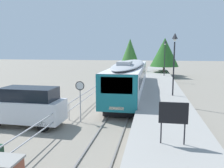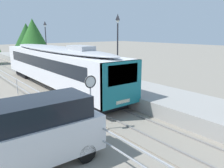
# 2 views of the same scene
# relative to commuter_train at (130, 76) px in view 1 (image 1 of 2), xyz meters

# --- Properties ---
(ground_plane) EXTENTS (160.00, 160.00, 0.00)m
(ground_plane) POSITION_rel_commuter_train_xyz_m (-3.00, 0.94, -2.14)
(ground_plane) COLOR gray
(track_rails) EXTENTS (3.20, 60.00, 0.14)m
(track_rails) POSITION_rel_commuter_train_xyz_m (0.00, 0.94, -2.11)
(track_rails) COLOR gray
(track_rails) RESTS_ON ground
(commuter_train) EXTENTS (2.82, 18.15, 3.74)m
(commuter_train) POSITION_rel_commuter_train_xyz_m (0.00, 0.00, 0.00)
(commuter_train) COLOR silver
(commuter_train) RESTS_ON track_rails
(station_platform) EXTENTS (3.90, 60.00, 0.90)m
(station_platform) POSITION_rel_commuter_train_xyz_m (3.25, 0.94, -1.69)
(station_platform) COLOR #999691
(station_platform) RESTS_ON ground
(platform_lamp_mid_platform) EXTENTS (0.34, 0.34, 5.35)m
(platform_lamp_mid_platform) POSITION_rel_commuter_train_xyz_m (4.10, -3.46, 2.48)
(platform_lamp_mid_platform) COLOR #232328
(platform_lamp_mid_platform) RESTS_ON station_platform
(platform_lamp_far_end) EXTENTS (0.34, 0.34, 5.35)m
(platform_lamp_far_end) POSITION_rel_commuter_train_xyz_m (4.10, 12.06, 2.48)
(platform_lamp_far_end) COLOR #232328
(platform_lamp_far_end) RESTS_ON station_platform
(platform_notice_board) EXTENTS (1.20, 0.08, 1.80)m
(platform_notice_board) POSITION_rel_commuter_train_xyz_m (3.21, -14.13, 0.05)
(platform_notice_board) COLOR #232328
(platform_notice_board) RESTS_ON station_platform
(speed_limit_sign) EXTENTS (0.61, 0.10, 2.81)m
(speed_limit_sign) POSITION_rel_commuter_train_xyz_m (-2.38, -9.35, -0.02)
(speed_limit_sign) COLOR #9EA0A5
(speed_limit_sign) RESTS_ON ground
(carpark_fence) EXTENTS (0.06, 36.06, 1.25)m
(carpark_fence) POSITION_rel_commuter_train_xyz_m (-3.30, -9.06, -1.23)
(carpark_fence) COLOR #9EA0A5
(carpark_fence) RESTS_ON ground
(parked_van_white) EXTENTS (4.93, 2.03, 2.51)m
(parked_van_white) POSITION_rel_commuter_train_xyz_m (-5.52, -10.63, -0.85)
(parked_van_white) COLOR white
(parked_van_white) RESTS_ON ground
(tree_behind_carpark) EXTENTS (3.73, 3.73, 6.90)m
(tree_behind_carpark) POSITION_rel_commuter_train_xyz_m (-1.95, 19.99, 2.24)
(tree_behind_carpark) COLOR brown
(tree_behind_carpark) RESTS_ON ground
(tree_behind_station_far) EXTENTS (4.20, 4.20, 6.30)m
(tree_behind_station_far) POSITION_rel_commuter_train_xyz_m (4.49, 21.43, 2.17)
(tree_behind_station_far) COLOR brown
(tree_behind_station_far) RESTS_ON ground
(tree_distant_left) EXTENTS (4.97, 4.97, 6.89)m
(tree_distant_left) POSITION_rel_commuter_train_xyz_m (4.35, 17.79, 2.26)
(tree_distant_left) COLOR brown
(tree_distant_left) RESTS_ON ground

